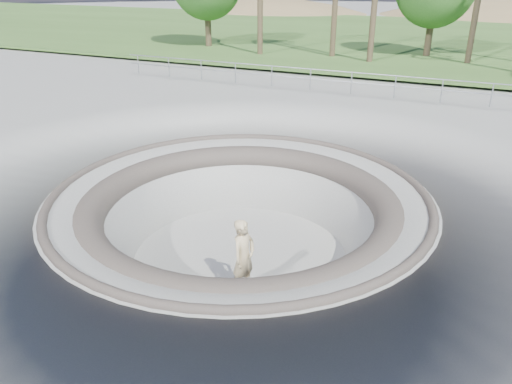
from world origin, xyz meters
TOP-DOWN VIEW (x-y plane):
  - ground at (0.00, 0.00)m, footprint 180.00×180.00m
  - skate_bowl at (0.00, 0.00)m, footprint 14.00×14.00m
  - grass_strip at (0.00, 34.00)m, footprint 180.00×36.00m
  - distant_hills at (3.78, 57.17)m, footprint 103.20×45.00m
  - safety_railing at (0.00, 12.00)m, footprint 25.00×0.06m
  - skateboard at (0.88, -1.64)m, footprint 0.80×0.25m
  - skater at (0.88, -1.64)m, footprint 0.60×0.80m

SIDE VIEW (x-z plane):
  - distant_hills at x=3.78m, z-range -21.32..7.28m
  - skateboard at x=0.88m, z-range -1.88..-1.79m
  - skate_bowl at x=0.00m, z-range -3.88..0.22m
  - skater at x=0.88m, z-range -1.82..0.16m
  - ground at x=0.00m, z-range 0.00..0.00m
  - grass_strip at x=0.00m, z-range 0.16..0.28m
  - safety_railing at x=0.00m, z-range 0.18..1.20m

